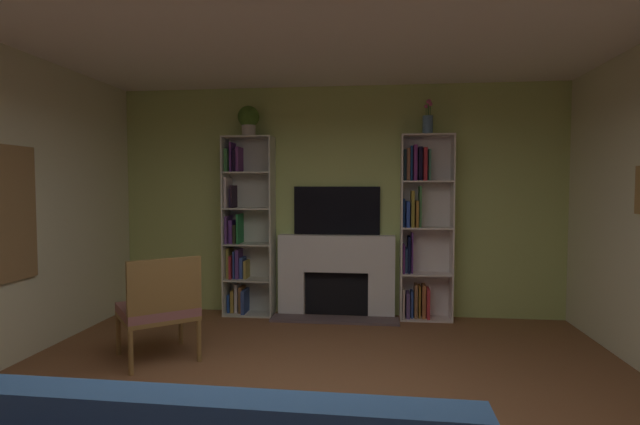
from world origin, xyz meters
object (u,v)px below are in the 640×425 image
at_px(fireplace, 336,274).
at_px(bookshelf_right, 420,228).
at_px(potted_plant, 249,119).
at_px(tv, 337,211).
at_px(armchair, 160,306).
at_px(vase_with_flowers, 428,122).
at_px(bookshelf_left, 244,231).

height_order(fireplace, bookshelf_right, bookshelf_right).
bearing_deg(bookshelf_right, potted_plant, -178.88).
distance_m(tv, armchair, 2.50).
xyz_separation_m(bookshelf_right, armchair, (-2.54, -1.75, -0.61)).
bearing_deg(tv, armchair, -129.51).
height_order(tv, armchair, tv).
height_order(fireplace, vase_with_flowers, vase_with_flowers).
xyz_separation_m(bookshelf_left, bookshelf_right, (2.21, 0.01, 0.06)).
bearing_deg(fireplace, tv, 90.00).
distance_m(bookshelf_right, armchair, 3.14).
xyz_separation_m(tv, bookshelf_right, (1.03, -0.08, -0.20)).
xyz_separation_m(tv, bookshelf_left, (-1.18, -0.09, -0.27)).
height_order(tv, bookshelf_left, bookshelf_left).
height_order(potted_plant, armchair, potted_plant).
xyz_separation_m(tv, armchair, (-1.51, -1.83, -0.81)).
bearing_deg(bookshelf_right, bookshelf_left, -179.62).
bearing_deg(fireplace, bookshelf_right, -0.28).
distance_m(vase_with_flowers, armchair, 3.64).
relative_size(tv, bookshelf_right, 0.48).
xyz_separation_m(tv, vase_with_flowers, (1.10, -0.12, 1.07)).
bearing_deg(bookshelf_left, armchair, -100.67).
bearing_deg(bookshelf_right, armchair, -145.45).
bearing_deg(bookshelf_left, potted_plant, -19.14).
bearing_deg(potted_plant, armchair, -103.31).
xyz_separation_m(fireplace, armchair, (-1.51, -1.75, -0.02)).
distance_m(fireplace, bookshelf_left, 1.29).
distance_m(bookshelf_right, potted_plant, 2.53).
height_order(bookshelf_right, armchair, bookshelf_right).
bearing_deg(fireplace, bookshelf_left, -179.04).
height_order(bookshelf_right, vase_with_flowers, vase_with_flowers).
bearing_deg(bookshelf_left, bookshelf_right, 0.38).
height_order(fireplace, potted_plant, potted_plant).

